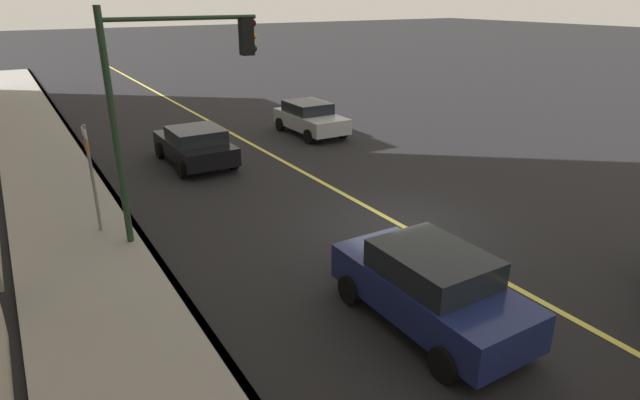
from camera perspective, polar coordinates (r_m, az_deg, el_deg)
name	(u,v)px	position (r m, az deg, el deg)	size (l,w,h in m)	color
ground	(400,225)	(14.32, 8.70, -2.71)	(200.00, 200.00, 0.00)	black
sidewalk_slab	(104,303)	(11.47, -22.46, -10.30)	(80.00, 2.98, 0.15)	gray
curb_edge	(174,284)	(11.68, -15.63, -8.78)	(80.00, 0.16, 0.15)	slate
lane_stripe_center	(400,225)	(14.32, 8.71, -2.69)	(80.00, 0.16, 0.01)	#D8CC4C
car_silver	(310,118)	(23.43, -1.10, 8.95)	(3.91, 1.92, 1.40)	#A8AAB2
car_navy	(430,286)	(9.97, 11.85, -9.19)	(4.03, 1.89, 1.54)	navy
car_black	(195,145)	(19.64, -13.46, 5.86)	(4.11, 2.08, 1.38)	black
traffic_light_mast	(171,85)	(12.98, -15.88, 11.95)	(0.28, 3.70, 5.60)	#1E3823
street_sign_post	(91,172)	(14.14, -23.64, 2.79)	(0.60, 0.08, 2.91)	slate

